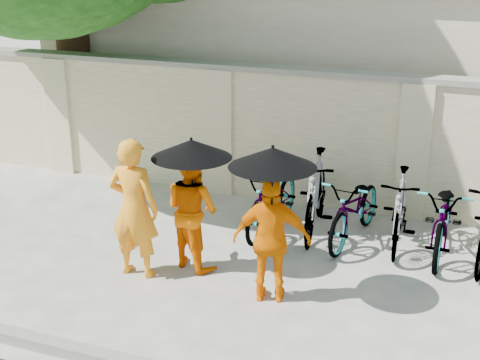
% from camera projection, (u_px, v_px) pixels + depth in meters
% --- Properties ---
extents(ground, '(80.00, 80.00, 0.00)m').
position_uv_depth(ground, '(198.00, 288.00, 7.84)').
color(ground, beige).
extents(compound_wall, '(20.00, 0.30, 2.00)m').
position_uv_depth(compound_wall, '(347.00, 143.00, 9.98)').
color(compound_wall, beige).
rests_on(compound_wall, ground).
extents(building_behind, '(14.00, 6.00, 3.20)m').
position_uv_depth(building_behind, '(444.00, 67.00, 12.78)').
color(building_behind, beige).
rests_on(building_behind, ground).
extents(monk_left, '(0.63, 0.42, 1.72)m').
position_uv_depth(monk_left, '(134.00, 208.00, 7.89)').
color(monk_left, orange).
rests_on(monk_left, ground).
extents(monk_center, '(0.89, 0.80, 1.50)m').
position_uv_depth(monk_center, '(192.00, 209.00, 8.15)').
color(monk_center, '#EE6500').
rests_on(monk_center, ground).
extents(parasol_center, '(0.96, 0.96, 0.81)m').
position_uv_depth(parasol_center, '(191.00, 149.00, 7.80)').
color(parasol_center, black).
rests_on(parasol_center, ground).
extents(monk_right, '(0.92, 0.56, 1.47)m').
position_uv_depth(monk_right, '(272.00, 240.00, 7.34)').
color(monk_right, orange).
rests_on(monk_right, ground).
extents(parasol_right, '(0.94, 0.94, 0.99)m').
position_uv_depth(parasol_right, '(273.00, 157.00, 6.94)').
color(parasol_right, black).
rests_on(parasol_right, ground).
extents(bike_0, '(0.70, 1.79, 0.93)m').
position_uv_depth(bike_0, '(273.00, 199.00, 9.30)').
color(bike_0, gray).
rests_on(bike_0, ground).
extents(bike_1, '(0.77, 1.93, 1.13)m').
position_uv_depth(bike_1, '(316.00, 194.00, 9.19)').
color(bike_1, gray).
rests_on(bike_1, ground).
extents(bike_2, '(0.85, 1.83, 0.93)m').
position_uv_depth(bike_2, '(355.00, 208.00, 8.95)').
color(bike_2, gray).
rests_on(bike_2, ground).
extents(bike_3, '(0.59, 1.71, 1.01)m').
position_uv_depth(bike_3, '(400.00, 210.00, 8.79)').
color(bike_3, gray).
rests_on(bike_3, ground).
extents(bike_4, '(0.67, 1.88, 0.99)m').
position_uv_depth(bike_4, '(445.00, 218.00, 8.57)').
color(bike_4, gray).
rests_on(bike_4, ground).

